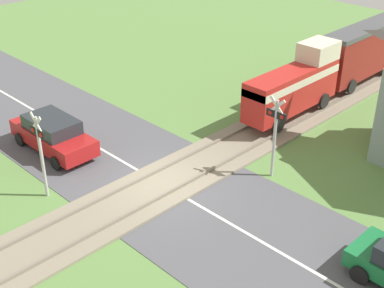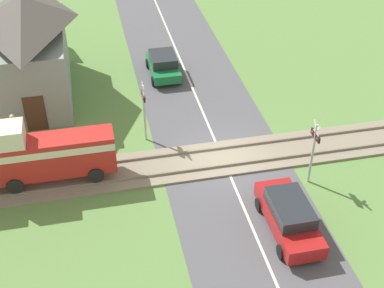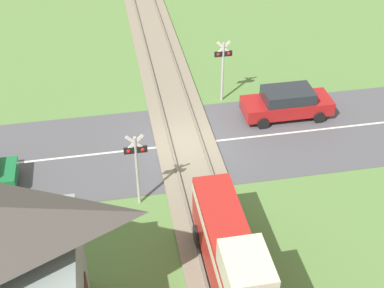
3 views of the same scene
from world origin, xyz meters
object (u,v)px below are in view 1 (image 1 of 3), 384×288
Objects in this scene: crossing_signal_east_approach at (275,127)px; pedestrian_by_station at (382,115)px; car_near_crossing at (53,134)px; train at (334,64)px; crossing_signal_west_approach at (40,145)px.

crossing_signal_east_approach reaches higher than pedestrian_by_station.
train is at bearing 67.98° from car_near_crossing.
pedestrian_by_station is at bearing 65.71° from crossing_signal_west_approach.
crossing_signal_west_approach is at bearing -125.58° from crossing_signal_east_approach.
train is 3.70× the size of crossing_signal_east_approach.
train is at bearing 107.13° from crossing_signal_east_approach.
crossing_signal_west_approach is 8.70m from crossing_signal_east_approach.
pedestrian_by_station is at bearing 52.25° from car_near_crossing.
train is 7.16× the size of pedestrian_by_station.
crossing_signal_west_approach is at bearing -114.29° from pedestrian_by_station.
train reaches higher than pedestrian_by_station.
crossing_signal_west_approach is at bearing -99.40° from train.
crossing_signal_west_approach reaches higher than pedestrian_by_station.
crossing_signal_east_approach is at bearing 54.42° from crossing_signal_west_approach.
car_near_crossing is at bearing 143.20° from crossing_signal_west_approach.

